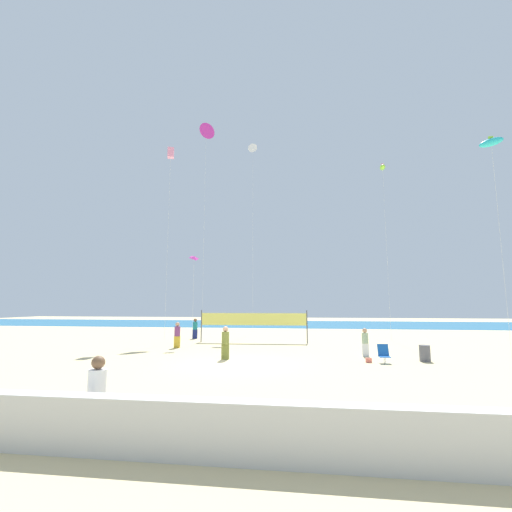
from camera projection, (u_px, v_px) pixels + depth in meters
The scene contains 19 objects.
ground_plane at pixel (237, 364), 16.95m from camera, with size 120.00×120.00×0.00m, color #D1BC89.
ocean_band at pixel (283, 324), 51.68m from camera, with size 120.00×20.00×0.01m, color #1E6B99.
boardwalk_ledge at pixel (133, 426), 6.70m from camera, with size 28.00×0.44×1.07m, color beige.
mother_figure at pixel (96, 393), 7.66m from camera, with size 0.39×0.39×1.71m.
toddler_figure at pixel (122, 415), 7.66m from camera, with size 0.19×0.19×0.84m.
beachgoer_teal_shirt at pixel (195, 328), 29.40m from camera, with size 0.38×0.38×1.67m.
beachgoer_plum_shirt at pixel (177, 334), 23.25m from camera, with size 0.38×0.38×1.67m.
beachgoer_olive_shirt at pixel (225, 342), 18.38m from camera, with size 0.39×0.39×1.69m.
beachgoer_sage_shirt at pixel (365, 341), 19.48m from camera, with size 0.35×0.35×1.52m.
folding_beach_chair at pixel (384, 353), 17.20m from camera, with size 0.52×0.65×0.89m.
trash_barrel at pixel (425, 353), 17.66m from camera, with size 0.52×0.52×0.80m, color #595960.
volleyball_net at pixel (253, 320), 26.48m from camera, with size 8.08×0.31×2.40m.
beach_handbag at pixel (369, 360), 17.27m from camera, with size 0.28×0.14×0.23m, color #EA7260.
kite_lime_inflatable at pixel (383, 168), 30.11m from camera, with size 0.59×1.35×14.81m.
kite_white_delta at pixel (253, 149), 37.80m from camera, with size 1.02×0.41×19.95m.
kite_magenta_diamond at pixel (194, 258), 25.22m from camera, with size 0.82×0.82×6.39m.
kite_cyan_inflatable at pixel (491, 143), 18.92m from camera, with size 1.32×0.59×11.83m.
kite_pink_box at pixel (171, 154), 30.21m from camera, with size 0.68×0.68×16.17m.
kite_magenta_delta at pixel (206, 132), 35.93m from camera, with size 1.59×1.48×21.16m.
Camera 1 is at (3.29, -17.22, 2.83)m, focal length 24.70 mm.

